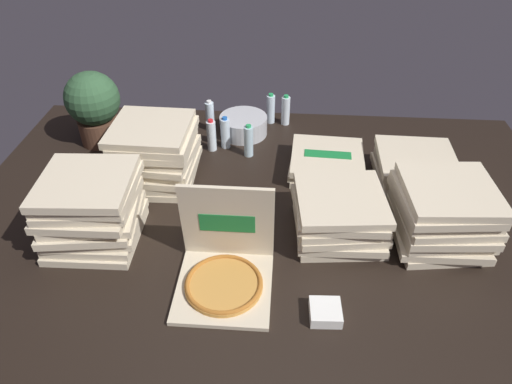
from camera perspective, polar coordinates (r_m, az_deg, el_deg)
The scene contains 17 objects.
ground_plane at distance 2.34m, azimuth 0.90°, elevation -4.46°, with size 3.20×2.40×0.02m, color black.
open_pizza_box at distance 2.03m, azimuth -3.87°, elevation -9.34°, with size 0.41×0.42×0.43m.
pizza_stack_right_mid at distance 2.71m, azimuth 8.73°, elevation 3.64°, with size 0.45×0.45×0.12m.
pizza_stack_right_far at distance 2.33m, azimuth 22.01°, elevation -2.51°, with size 0.47×0.47×0.31m.
pizza_stack_left_near at distance 2.60m, azimuth -12.31°, elevation 4.68°, with size 0.44×0.45×0.35m.
pizza_stack_center_far at distance 2.30m, azimuth -19.64°, elevation -1.95°, with size 0.48×0.48×0.35m.
pizza_stack_right_near at distance 2.69m, azimuth 19.19°, elevation 2.51°, with size 0.44×0.44×0.19m.
pizza_stack_left_mid at distance 2.25m, azimuth 10.23°, elevation -2.78°, with size 0.47×0.46×0.23m.
ice_bucket at distance 3.04m, azimuth -1.56°, elevation 8.25°, with size 0.31×0.31×0.12m, color #B7BABF.
water_bottle_0 at distance 3.08m, azimuth -5.72°, elevation 9.34°, with size 0.06×0.06×0.21m.
water_bottle_1 at distance 2.86m, azimuth -5.53°, elevation 6.97°, with size 0.06×0.06×0.21m.
water_bottle_2 at distance 2.88m, azimuth -3.81°, elevation 7.29°, with size 0.06×0.06×0.21m.
water_bottle_3 at distance 3.15m, azimuth 1.83°, elevation 10.24°, with size 0.06×0.06×0.21m.
water_bottle_4 at distance 2.79m, azimuth -0.92°, elevation 6.32°, with size 0.06×0.06×0.21m.
water_bottle_5 at distance 3.14m, azimuth 3.68°, elevation 10.04°, with size 0.06×0.06×0.21m.
potted_plant at distance 3.03m, azimuth -19.43°, elevation 10.07°, with size 0.33×0.33×0.46m.
napkin_pile at distance 1.96m, azimuth 8.58°, elevation -14.48°, with size 0.13×0.13×0.05m, color white.
Camera 1 is at (0.09, -1.72, 1.57)m, focal length 32.34 mm.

